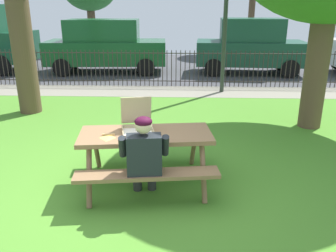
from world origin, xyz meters
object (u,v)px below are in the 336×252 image
(pizza_slice_on_table, at_px, (108,137))
(parked_car_right, at_px, (250,46))
(pizza_box_open, at_px, (137,124))
(adult_at_table, at_px, (144,155))
(picnic_table_foreground, at_px, (146,145))
(parked_car_center, at_px, (106,45))

(pizza_slice_on_table, xyz_separation_m, parked_car_right, (3.47, 8.90, 0.23))
(parked_car_right, bearing_deg, pizza_box_open, -109.73)
(pizza_slice_on_table, xyz_separation_m, adult_at_table, (0.51, -0.32, -0.12))
(adult_at_table, height_order, parked_car_right, parked_car_right)
(pizza_box_open, distance_m, adult_at_table, 0.62)
(pizza_slice_on_table, bearing_deg, pizza_box_open, 34.02)
(parked_car_right, bearing_deg, picnic_table_foreground, -108.91)
(picnic_table_foreground, distance_m, parked_car_right, 9.22)
(parked_car_right, bearing_deg, pizza_slice_on_table, -111.29)
(pizza_box_open, distance_m, parked_car_center, 8.94)
(adult_at_table, bearing_deg, picnic_table_foreground, 93.60)
(picnic_table_foreground, bearing_deg, parked_car_right, 71.09)
(pizza_box_open, bearing_deg, adult_at_table, -75.08)
(picnic_table_foreground, xyz_separation_m, pizza_box_open, (-0.12, 0.06, 0.29))
(picnic_table_foreground, bearing_deg, adult_at_table, -86.40)
(picnic_table_foreground, bearing_deg, pizza_slice_on_table, -158.95)
(parked_car_center, relative_size, parked_car_right, 1.13)
(picnic_table_foreground, xyz_separation_m, parked_car_right, (2.98, 8.71, 0.41))
(picnic_table_foreground, height_order, adult_at_table, adult_at_table)
(picnic_table_foreground, relative_size, pizza_slice_on_table, 9.12)
(picnic_table_foreground, relative_size, adult_at_table, 1.65)
(pizza_box_open, xyz_separation_m, parked_car_right, (3.10, 8.65, 0.13))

